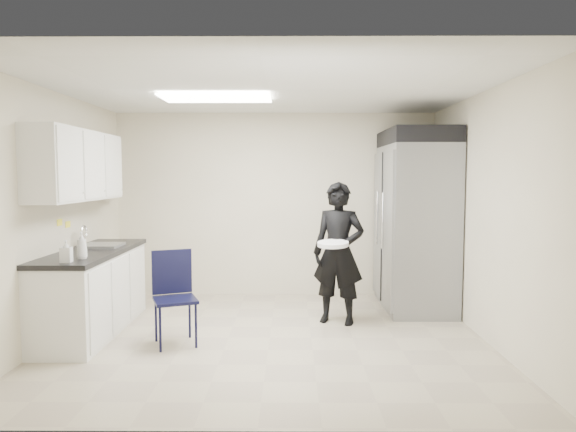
{
  "coord_description": "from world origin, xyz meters",
  "views": [
    {
      "loc": [
        0.23,
        -5.32,
        1.72
      ],
      "look_at": [
        0.19,
        0.2,
        1.28
      ],
      "focal_mm": 32.0,
      "sensor_mm": 36.0,
      "label": 1
    }
  ],
  "objects_px": {
    "commercial_fridge": "(415,227)",
    "lower_counter": "(93,293)",
    "man_tuxedo": "(338,253)",
    "folding_chair": "(175,300)"
  },
  "relations": [
    {
      "from": "commercial_fridge",
      "to": "man_tuxedo",
      "type": "relative_size",
      "value": 1.28
    },
    {
      "from": "man_tuxedo",
      "to": "lower_counter",
      "type": "bearing_deg",
      "value": -152.82
    },
    {
      "from": "lower_counter",
      "to": "folding_chair",
      "type": "bearing_deg",
      "value": -23.12
    },
    {
      "from": "lower_counter",
      "to": "man_tuxedo",
      "type": "height_order",
      "value": "man_tuxedo"
    },
    {
      "from": "folding_chair",
      "to": "man_tuxedo",
      "type": "height_order",
      "value": "man_tuxedo"
    },
    {
      "from": "lower_counter",
      "to": "folding_chair",
      "type": "height_order",
      "value": "folding_chair"
    },
    {
      "from": "commercial_fridge",
      "to": "folding_chair",
      "type": "distance_m",
      "value": 3.21
    },
    {
      "from": "man_tuxedo",
      "to": "commercial_fridge",
      "type": "bearing_deg",
      "value": 53.39
    },
    {
      "from": "commercial_fridge",
      "to": "lower_counter",
      "type": "bearing_deg",
      "value": -164.12
    },
    {
      "from": "lower_counter",
      "to": "commercial_fridge",
      "type": "bearing_deg",
      "value": 15.88
    }
  ]
}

